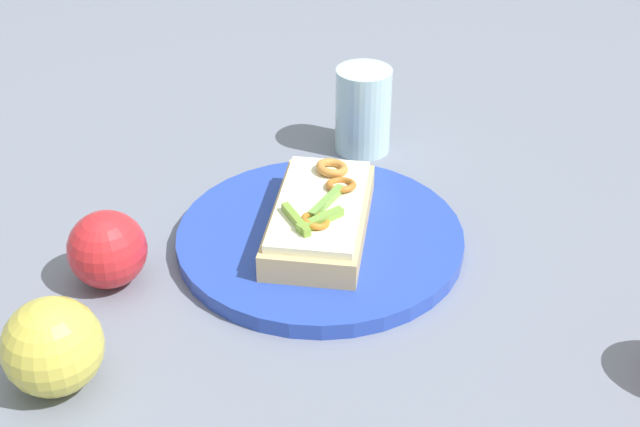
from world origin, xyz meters
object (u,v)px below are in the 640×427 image
apple_0 (107,249)px  apple_2 (53,346)px  sandwich (320,216)px  drinking_glass (363,110)px  plate (320,238)px

apple_0 → apple_2: size_ratio=0.91×
sandwich → apple_0: bearing=114.9°
apple_2 → sandwich: bearing=-25.4°
sandwich → apple_2: 0.27m
apple_0 → drinking_glass: size_ratio=0.73×
apple_0 → apple_2: 0.13m
drinking_glass → apple_2: bearing=168.3°
plate → apple_0: size_ratio=3.87×
apple_0 → drinking_glass: bearing=-21.9°
apple_0 → plate: bearing=-51.3°
sandwich → drinking_glass: size_ratio=1.92×
apple_2 → drinking_glass: drinking_glass is taller
sandwich → drinking_glass: 0.19m
plate → apple_2: apple_2 is taller
plate → apple_0: 0.20m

